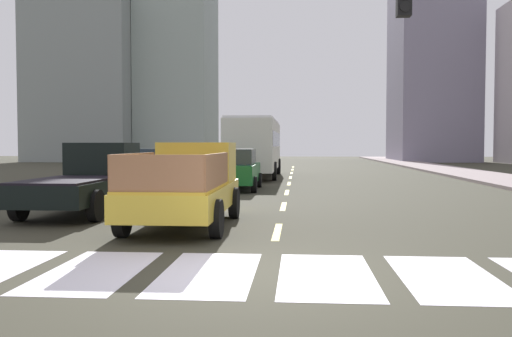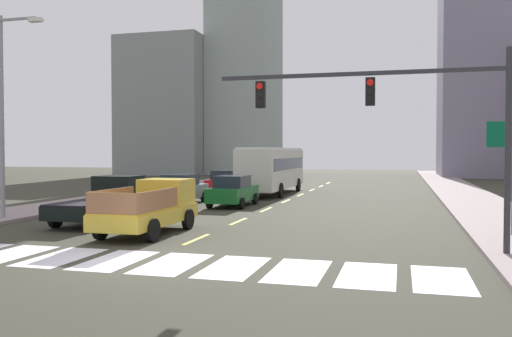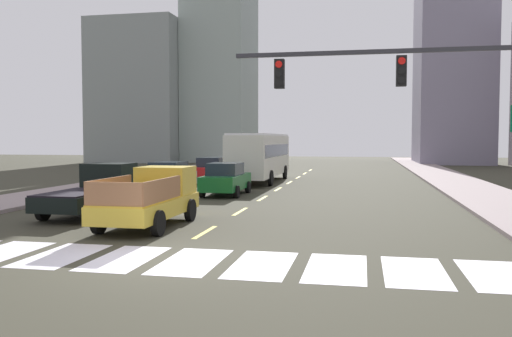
{
  "view_description": "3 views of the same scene",
  "coord_description": "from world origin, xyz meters",
  "views": [
    {
      "loc": [
        0.46,
        -8.13,
        1.91
      ],
      "look_at": [
        -0.95,
        10.34,
        1.11
      ],
      "focal_mm": 39.15,
      "sensor_mm": 36.0,
      "label": 1
    },
    {
      "loc": [
        6.85,
        -13.46,
        3.04
      ],
      "look_at": [
        -1.63,
        17.97,
        2.03
      ],
      "focal_mm": 37.88,
      "sensor_mm": 36.0,
      "label": 2
    },
    {
      "loc": [
        4.91,
        -12.29,
        2.96
      ],
      "look_at": [
        -0.8,
        16.33,
        1.37
      ],
      "focal_mm": 37.62,
      "sensor_mm": 36.0,
      "label": 3
    }
  ],
  "objects": [
    {
      "name": "sedan_near_right",
      "position": [
        -2.2,
        15.14,
        0.86
      ],
      "size": [
        2.02,
        4.4,
        1.72
      ],
      "rotation": [
        0.0,
        0.0,
        0.02
      ],
      "color": "#135923",
      "rests_on": "ground"
    },
    {
      "name": "pickup_dark",
      "position": [
        -5.49,
        7.23,
        0.92
      ],
      "size": [
        2.18,
        5.2,
        1.96
      ],
      "rotation": [
        0.0,
        0.0,
        0.06
      ],
      "color": "black",
      "rests_on": "ground"
    },
    {
      "name": "sidewalk_left",
      "position": [
        -11.11,
        18.0,
        0.07
      ],
      "size": [
        3.87,
        110.0,
        0.15
      ],
      "primitive_type": "cube",
      "color": "gray",
      "rests_on": "ground"
    },
    {
      "name": "sidewalk_right",
      "position": [
        11.11,
        18.0,
        0.07
      ],
      "size": [
        3.87,
        110.0,
        0.15
      ],
      "primitive_type": "cube",
      "color": "gray",
      "rests_on": "ground"
    },
    {
      "name": "block_mid_right",
      "position": [
        15.52,
        57.03,
        15.68
      ],
      "size": [
        8.34,
        11.26,
        31.36
      ],
      "primitive_type": "cube",
      "color": "gray",
      "rests_on": "ground"
    },
    {
      "name": "streetlight_left",
      "position": [
        -10.01,
        6.6,
        4.97
      ],
      "size": [
        2.2,
        0.28,
        9.0
      ],
      "color": "gray",
      "rests_on": "ground"
    },
    {
      "name": "lane_dash_1",
      "position": [
        0.0,
        9.0,
        0.0
      ],
      "size": [
        0.16,
        2.4,
        0.01
      ],
      "primitive_type": "cube",
      "color": "#D5C949",
      "rests_on": "ground"
    },
    {
      "name": "traffic_signal_gantry",
      "position": [
        7.03,
        3.16,
        4.19
      ],
      "size": [
        8.62,
        0.27,
        6.0
      ],
      "color": "#2D2D33",
      "rests_on": "ground"
    },
    {
      "name": "crosswalk_stripe_2",
      "position": [
        -4.34,
        0.0,
        0.0
      ],
      "size": [
        1.38,
        2.93,
        0.01
      ],
      "primitive_type": "cube",
      "color": "silver",
      "rests_on": "ground"
    },
    {
      "name": "pickup_stakebed",
      "position": [
        -2.18,
        5.04,
        0.94
      ],
      "size": [
        2.18,
        5.2,
        1.96
      ],
      "rotation": [
        0.0,
        0.0,
        0.01
      ],
      "color": "gold",
      "rests_on": "ground"
    },
    {
      "name": "crosswalk_stripe_6",
      "position": [
        2.6,
        0.0,
        0.0
      ],
      "size": [
        1.38,
        2.93,
        0.01
      ],
      "primitive_type": "cube",
      "color": "silver",
      "rests_on": "ground"
    },
    {
      "name": "crosswalk_stripe_7",
      "position": [
        4.34,
        0.0,
        0.0
      ],
      "size": [
        1.38,
        2.93,
        0.01
      ],
      "primitive_type": "cube",
      "color": "silver",
      "rests_on": "ground"
    },
    {
      "name": "crosswalk_stripe_9",
      "position": [
        7.8,
        0.0,
        0.0
      ],
      "size": [
        1.38,
        2.93,
        0.01
      ],
      "primitive_type": "cube",
      "color": "silver",
      "rests_on": "ground"
    },
    {
      "name": "sedan_mid",
      "position": [
        -5.6,
        15.82,
        0.86
      ],
      "size": [
        2.02,
        4.4,
        1.72
      ],
      "rotation": [
        0.0,
        0.0,
        0.02
      ],
      "color": "#8B969A",
      "rests_on": "ground"
    },
    {
      "name": "lane_dash_2",
      "position": [
        0.0,
        14.0,
        0.0
      ],
      "size": [
        0.16,
        2.4,
        0.01
      ],
      "primitive_type": "cube",
      "color": "#D5C949",
      "rests_on": "ground"
    },
    {
      "name": "lane_dash_6",
      "position": [
        0.0,
        34.0,
        0.0
      ],
      "size": [
        0.16,
        2.4,
        0.01
      ],
      "primitive_type": "cube",
      "color": "#D5C949",
      "rests_on": "ground"
    },
    {
      "name": "crosswalk_stripe_4",
      "position": [
        -0.87,
        0.0,
        0.0
      ],
      "size": [
        1.38,
        2.93,
        0.01
      ],
      "primitive_type": "cube",
      "color": "silver",
      "rests_on": "ground"
    },
    {
      "name": "crosswalk_stripe_5",
      "position": [
        0.87,
        0.0,
        0.0
      ],
      "size": [
        1.38,
        2.93,
        0.01
      ],
      "primitive_type": "cube",
      "color": "silver",
      "rests_on": "ground"
    },
    {
      "name": "sedan_near_left",
      "position": [
        -5.31,
        23.4,
        0.86
      ],
      "size": [
        2.02,
        4.4,
        1.72
      ],
      "rotation": [
        0.0,
        0.0,
        0.04
      ],
      "color": "red",
      "rests_on": "ground"
    },
    {
      "name": "lane_dash_4",
      "position": [
        0.0,
        24.0,
        0.0
      ],
      "size": [
        0.16,
        2.4,
        0.01
      ],
      "primitive_type": "cube",
      "color": "#D5C949",
      "rests_on": "ground"
    },
    {
      "name": "crosswalk_stripe_3",
      "position": [
        -2.6,
        0.0,
        0.0
      ],
      "size": [
        1.38,
        2.93,
        0.01
      ],
      "primitive_type": "cube",
      "color": "silver",
      "rests_on": "ground"
    },
    {
      "name": "lane_dash_0",
      "position": [
        0.0,
        4.0,
        0.0
      ],
      "size": [
        0.16,
        2.4,
        0.01
      ],
      "primitive_type": "cube",
      "color": "#D5C949",
      "rests_on": "ground"
    },
    {
      "name": "ground_plane",
      "position": [
        0.0,
        0.0,
        0.0
      ],
      "size": [
        160.0,
        160.0,
        0.0
      ],
      "primitive_type": "plane",
      "color": "#363528"
    },
    {
      "name": "lane_dash_7",
      "position": [
        0.0,
        39.0,
        0.0
      ],
      "size": [
        0.16,
        2.4,
        0.01
      ],
      "primitive_type": "cube",
      "color": "#D5C949",
      "rests_on": "ground"
    },
    {
      "name": "block_low_left",
      "position": [
        -23.69,
        54.87,
        9.09
      ],
      "size": [
        11.44,
        11.32,
        18.18
      ],
      "primitive_type": "cube",
      "color": "gray",
      "rests_on": "ground"
    },
    {
      "name": "tower_tall_centre",
      "position": [
        -13.88,
        57.8,
        23.75
      ],
      "size": [
        8.06,
        11.04,
        47.51
      ],
      "primitive_type": "cube",
      "color": "#8E9C95",
      "rests_on": "ground"
    },
    {
      "name": "lane_dash_3",
      "position": [
        0.0,
        19.0,
        0.0
      ],
      "size": [
        0.16,
        2.4,
        0.01
      ],
      "primitive_type": "cube",
      "color": "#D5C949",
      "rests_on": "ground"
    },
    {
      "name": "lane_dash_5",
      "position": [
        0.0,
        29.0,
        0.0
      ],
      "size": [
        0.16,
        2.4,
        0.01
      ],
      "primitive_type": "cube",
      "color": "#D5C949",
      "rests_on": "ground"
    },
    {
      "name": "crosswalk_stripe_8",
      "position": [
        6.07,
        0.0,
        0.0
      ],
      "size": [
        1.38,
        2.93,
        0.01
      ],
      "primitive_type": "cube",
      "color": "silver",
      "rests_on": "ground"
    },
    {
      "name": "city_bus",
      "position": [
        -2.05,
        24.08,
        1.95
      ],
      "size": [
        2.72,
        10.8,
        3.32
      ],
      "rotation": [
        0.0,
        0.0,
        -0.02
      ],
      "color": "beige",
      "rests_on": "ground"
    }
  ]
}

